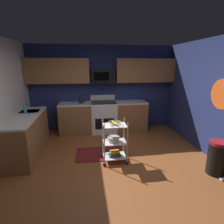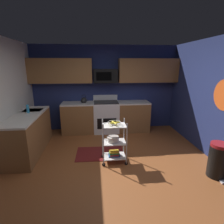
% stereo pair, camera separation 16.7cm
% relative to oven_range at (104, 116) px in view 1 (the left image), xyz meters
% --- Properties ---
extents(floor, '(4.40, 4.80, 0.04)m').
position_rel_oven_range_xyz_m(floor, '(-0.00, -2.10, -0.50)').
color(floor, brown).
rests_on(floor, ground).
extents(wall_back, '(4.52, 0.06, 2.60)m').
position_rel_oven_range_xyz_m(wall_back, '(-0.00, 0.33, 0.82)').
color(wall_back, navy).
rests_on(wall_back, ground).
extents(wall_right, '(0.06, 4.80, 2.60)m').
position_rel_oven_range_xyz_m(wall_right, '(2.23, -2.10, 0.82)').
color(wall_right, navy).
rests_on(wall_right, ground).
extents(wall_flower_decal, '(0.00, 0.62, 0.62)m').
position_rel_oven_range_xyz_m(wall_flower_decal, '(2.19, -2.05, 0.97)').
color(wall_flower_decal, '#E5591E').
extents(counter_run, '(3.52, 2.41, 0.92)m').
position_rel_oven_range_xyz_m(counter_run, '(-0.79, -0.49, -0.01)').
color(counter_run, brown).
rests_on(counter_run, ground).
extents(oven_range, '(0.76, 0.65, 1.10)m').
position_rel_oven_range_xyz_m(oven_range, '(0.00, 0.00, 0.00)').
color(oven_range, white).
rests_on(oven_range, ground).
extents(upper_cabinets, '(4.40, 0.33, 0.70)m').
position_rel_oven_range_xyz_m(upper_cabinets, '(-0.00, 0.13, 1.37)').
color(upper_cabinets, brown).
extents(microwave, '(0.70, 0.39, 0.40)m').
position_rel_oven_range_xyz_m(microwave, '(-0.00, 0.10, 1.22)').
color(microwave, black).
extents(rolling_cart, '(0.54, 0.37, 0.91)m').
position_rel_oven_range_xyz_m(rolling_cart, '(0.05, -1.84, -0.03)').
color(rolling_cart, silver).
rests_on(rolling_cart, ground).
extents(fruit_bowl, '(0.27, 0.27, 0.07)m').
position_rel_oven_range_xyz_m(fruit_bowl, '(0.05, -1.84, 0.40)').
color(fruit_bowl, silver).
rests_on(fruit_bowl, rolling_cart).
extents(mixing_bowl_large, '(0.25, 0.25, 0.11)m').
position_rel_oven_range_xyz_m(mixing_bowl_large, '(0.02, -1.84, 0.04)').
color(mixing_bowl_large, silver).
rests_on(mixing_bowl_large, rolling_cart).
extents(book_stack, '(0.25, 0.17, 0.11)m').
position_rel_oven_range_xyz_m(book_stack, '(0.05, -1.84, -0.30)').
color(book_stack, '#1E4C8C').
rests_on(book_stack, rolling_cart).
extents(kettle, '(0.21, 0.18, 0.26)m').
position_rel_oven_range_xyz_m(kettle, '(-0.66, -0.00, 0.52)').
color(kettle, black).
rests_on(kettle, counter_run).
extents(dish_soap_bottle, '(0.06, 0.06, 0.20)m').
position_rel_oven_range_xyz_m(dish_soap_bottle, '(-1.92, -1.02, 0.54)').
color(dish_soap_bottle, '#2D8CBF').
rests_on(dish_soap_bottle, counter_run).
extents(trash_can, '(0.34, 0.42, 0.66)m').
position_rel_oven_range_xyz_m(trash_can, '(1.90, -2.55, -0.15)').
color(trash_can, black).
rests_on(trash_can, ground).
extents(floor_rug, '(1.12, 0.73, 0.01)m').
position_rel_oven_range_xyz_m(floor_rug, '(-0.25, -1.47, -0.47)').
color(floor_rug, maroon).
rests_on(floor_rug, ground).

